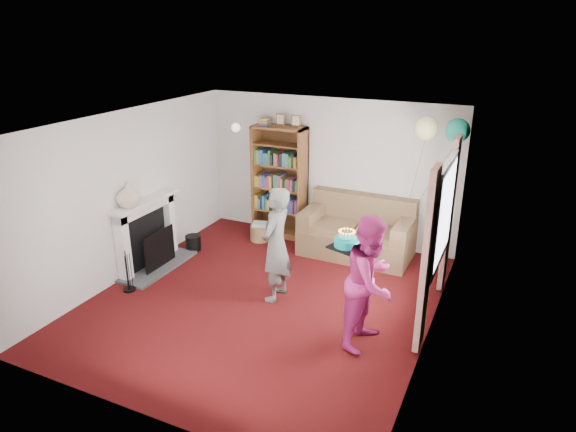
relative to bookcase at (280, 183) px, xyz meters
The scene contains 16 objects.
ground 2.64m from the bookcase, 69.93° to the right, with size 5.00×5.00×0.00m, color black.
wall_back 0.91m from the bookcase, 13.84° to the left, with size 4.50×0.02×2.50m, color silver.
wall_left 2.72m from the bookcase, 121.64° to the right, with size 0.02×5.00×2.50m, color silver.
wall_right 3.87m from the bookcase, 36.59° to the right, with size 0.02×5.00×2.50m, color silver.
ceiling 2.89m from the bookcase, 69.93° to the right, with size 4.50×5.00×0.01m, color white.
fireplace 2.49m from the bookcase, 120.57° to the right, with size 0.55×1.80×1.12m.
window_bay 3.50m from the bookcase, 29.20° to the right, with size 0.14×2.02×2.20m.
wall_sconce 1.29m from the bookcase, behind, with size 0.16×0.23×0.16m.
bookcase is the anchor object (origin of this frame).
sofa 1.68m from the bookcase, ahead, with size 1.81×0.96×0.96m.
wicker_basket 0.95m from the bookcase, 114.22° to the right, with size 0.36×0.36×0.33m.
person_striped 2.37m from the bookcase, 65.77° to the right, with size 0.59×0.39×1.63m, color black.
person_magenta 3.61m from the bookcase, 47.23° to the right, with size 0.79×0.62×1.63m, color #BB2575.
birthday_cake 3.17m from the bookcase, 49.57° to the right, with size 0.36×0.36×0.22m.
balloons 3.03m from the bookcase, ahead, with size 0.81×0.35×1.71m.
mantel_vase 2.79m from the bookcase, 117.54° to the right, with size 0.35×0.35×0.37m, color beige.
Camera 1 is at (2.97, -5.60, 3.67)m, focal length 32.00 mm.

